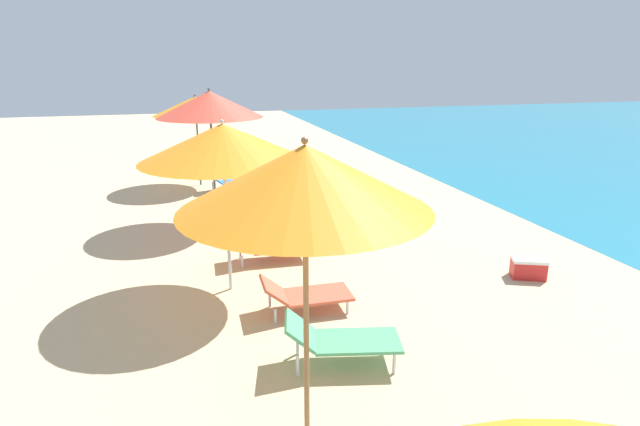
% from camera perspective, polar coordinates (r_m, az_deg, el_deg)
% --- Properties ---
extents(umbrella_third, '(2.08, 2.08, 2.85)m').
position_cam_1_polar(umbrella_third, '(4.05, -1.70, 3.93)').
color(umbrella_third, olive).
rests_on(umbrella_third, ground).
extents(lounger_third_shoreside, '(1.43, 0.84, 0.61)m').
position_cam_1_polar(lounger_third_shoreside, '(6.07, 2.32, -13.92)').
color(lounger_third_shoreside, '#4CA572').
rests_on(lounger_third_shoreside, ground).
extents(umbrella_fourth, '(2.43, 2.43, 2.63)m').
position_cam_1_polar(umbrella_fourth, '(7.48, -10.84, 7.76)').
color(umbrella_fourth, silver).
rests_on(umbrella_fourth, ground).
extents(lounger_fourth_shoreside, '(1.37, 0.62, 0.55)m').
position_cam_1_polar(lounger_fourth_shoreside, '(9.06, -5.68, -3.69)').
color(lounger_fourth_shoreside, '#D8593F').
rests_on(lounger_fourth_shoreside, ground).
extents(lounger_fourth_inland, '(1.28, 0.61, 0.52)m').
position_cam_1_polar(lounger_fourth_inland, '(7.26, -1.71, -9.04)').
color(lounger_fourth_inland, '#D8593F').
rests_on(lounger_fourth_inland, ground).
extents(umbrella_fifth, '(2.22, 2.22, 2.89)m').
position_cam_1_polar(umbrella_fifth, '(11.02, -12.28, 11.82)').
color(umbrella_fifth, '#4C4C51').
rests_on(umbrella_fifth, ground).
extents(lounger_fifth_shoreside, '(1.51, 0.72, 0.56)m').
position_cam_1_polar(lounger_fifth_shoreside, '(12.57, -7.02, 2.00)').
color(lounger_fifth_shoreside, '#D8593F').
rests_on(lounger_fifth_shoreside, ground).
extents(lounger_fifth_inland, '(1.26, 0.60, 0.58)m').
position_cam_1_polar(lounger_fifth_inland, '(10.51, -5.49, -0.86)').
color(lounger_fifth_inland, white).
rests_on(lounger_fifth_inland, ground).
extents(umbrella_farthest, '(2.32, 2.32, 2.55)m').
position_cam_1_polar(umbrella_farthest, '(14.69, -13.81, 11.57)').
color(umbrella_farthest, '#4C4C51').
rests_on(umbrella_farthest, ground).
extents(lounger_farthest_shoreside, '(1.59, 0.82, 0.53)m').
position_cam_1_polar(lounger_farthest_shoreside, '(16.19, -9.99, 5.22)').
color(lounger_farthest_shoreside, '#D8593F').
rests_on(lounger_farthest_shoreside, ground).
extents(lounger_farthest_inland, '(1.63, 0.68, 0.58)m').
position_cam_1_polar(lounger_farthest_inland, '(14.12, -9.51, 3.65)').
color(lounger_farthest_inland, blue).
rests_on(lounger_farthest_inland, ground).
extents(cooler_box, '(0.62, 0.51, 0.33)m').
position_cam_1_polar(cooler_box, '(9.03, 22.35, -5.72)').
color(cooler_box, red).
rests_on(cooler_box, ground).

